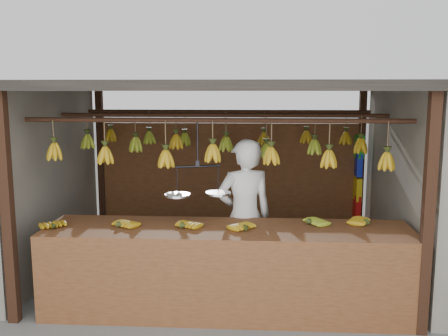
{
  "coord_description": "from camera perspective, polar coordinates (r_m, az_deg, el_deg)",
  "views": [
    {
      "loc": [
        0.4,
        -6.08,
        2.32
      ],
      "look_at": [
        0.0,
        0.3,
        1.3
      ],
      "focal_mm": 40.0,
      "sensor_mm": 36.0,
      "label": 1
    }
  ],
  "objects": [
    {
      "name": "bag_bundles",
      "position": [
        7.7,
        15.06,
        -0.97
      ],
      "size": [
        0.08,
        0.26,
        1.24
      ],
      "color": "#199926",
      "rests_on": "ground"
    },
    {
      "name": "vendor",
      "position": [
        5.67,
        2.34,
        -5.59
      ],
      "size": [
        0.75,
        0.6,
        1.77
      ],
      "primitive_type": "imported",
      "rotation": [
        0.0,
        0.0,
        3.45
      ],
      "color": "white",
      "rests_on": "ground"
    },
    {
      "name": "balance_scale",
      "position": [
        5.22,
        -3.0,
        -2.53
      ],
      "size": [
        0.67,
        0.37,
        0.79
      ],
      "color": "black",
      "rests_on": "ground"
    },
    {
      "name": "hanging_bananas",
      "position": [
        6.13,
        -0.2,
        2.57
      ],
      "size": [
        3.58,
        2.25,
        0.39
      ],
      "color": "#B08412",
      "rests_on": "ground"
    },
    {
      "name": "stall",
      "position": [
        6.43,
        0.02,
        5.95
      ],
      "size": [
        4.3,
        3.3,
        2.4
      ],
      "color": "black",
      "rests_on": "ground"
    },
    {
      "name": "ground",
      "position": [
        6.52,
        -0.17,
        -11.77
      ],
      "size": [
        80.0,
        80.0,
        0.0
      ],
      "primitive_type": "plane",
      "color": "#5B5B57"
    },
    {
      "name": "counter",
      "position": [
        5.11,
        0.31,
        -9.25
      ],
      "size": [
        3.8,
        0.86,
        0.96
      ],
      "color": "brown",
      "rests_on": "ground"
    }
  ]
}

